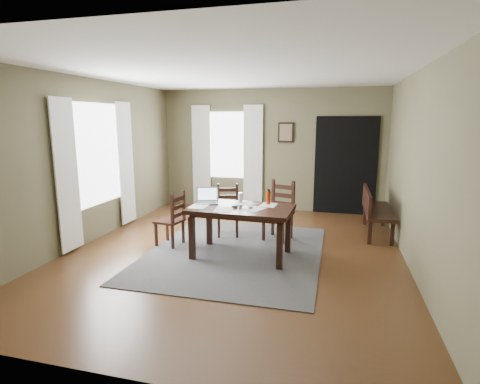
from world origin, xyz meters
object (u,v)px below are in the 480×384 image
(dining_table, at_px, (241,213))
(water_bottle, at_px, (268,197))
(chair_back_left, at_px, (228,211))
(laptop, at_px, (207,199))
(chair_back_right, at_px, (279,211))
(chair_end, at_px, (172,220))
(bench, at_px, (374,208))

(dining_table, height_order, water_bottle, water_bottle)
(chair_back_left, height_order, laptop, laptop)
(water_bottle, bearing_deg, laptop, -173.21)
(chair_back_right, bearing_deg, chair_end, -138.37)
(bench, distance_m, laptop, 3.03)
(chair_back_right, height_order, laptop, chair_back_right)
(dining_table, relative_size, chair_back_left, 1.71)
(chair_end, xyz_separation_m, laptop, (0.62, -0.01, 0.38))
(dining_table, height_order, bench, bench)
(bench, height_order, laptop, laptop)
(chair_end, relative_size, water_bottle, 3.75)
(chair_back_left, relative_size, chair_back_right, 0.90)
(chair_end, height_order, chair_back_left, chair_back_left)
(chair_back_right, bearing_deg, dining_table, -97.62)
(laptop, height_order, water_bottle, water_bottle)
(chair_back_right, relative_size, water_bottle, 4.23)
(chair_back_left, relative_size, bench, 0.63)
(chair_back_right, distance_m, bench, 1.75)
(water_bottle, bearing_deg, bench, 40.01)
(chair_end, xyz_separation_m, chair_back_left, (0.71, 0.79, 0.00))
(chair_end, height_order, water_bottle, water_bottle)
(dining_table, height_order, laptop, laptop)
(chair_end, xyz_separation_m, bench, (3.23, 1.50, 0.04))
(chair_back_right, xyz_separation_m, laptop, (-1.01, -0.80, 0.33))
(chair_back_left, bearing_deg, chair_end, -148.80)
(chair_end, bearing_deg, chair_back_right, 124.58)
(bench, relative_size, water_bottle, 6.03)
(bench, bearing_deg, water_bottle, 130.01)
(chair_back_left, bearing_deg, bench, -0.87)
(chair_back_left, xyz_separation_m, laptop, (-0.09, -0.80, 0.38))
(chair_end, bearing_deg, water_bottle, 102.58)
(chair_end, relative_size, bench, 0.62)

